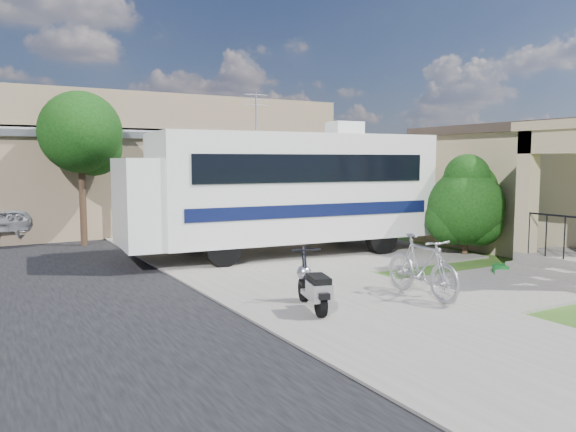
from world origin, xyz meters
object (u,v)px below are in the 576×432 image
motorhome (282,188)px  scooter (314,288)px  garden_hose (502,270)px  bicycle (422,270)px  shrub (466,204)px

motorhome → scooter: size_ratio=5.80×
scooter → garden_hose: size_ratio=3.33×
bicycle → garden_hose: bearing=16.4°
scooter → garden_hose: (5.39, 0.59, -0.34)m
shrub → motorhome: bearing=149.4°
shrub → garden_hose: 2.89m
motorhome → garden_hose: bearing=-53.0°
bicycle → motorhome: bearing=90.0°
shrub → bicycle: shrub is taller
garden_hose → scooter: bearing=-173.8°
scooter → bicycle: (2.20, -0.22, 0.13)m
scooter → bicycle: 2.21m
scooter → motorhome: bearing=82.1°
motorhome → shrub: bearing=-25.6°
bicycle → garden_hose: bicycle is taller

